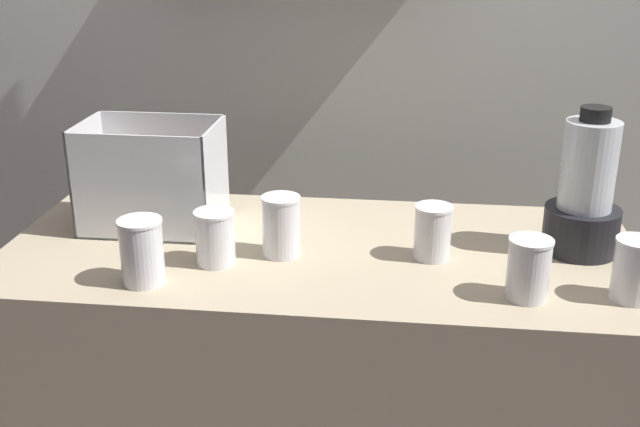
{
  "coord_description": "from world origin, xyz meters",
  "views": [
    {
      "loc": [
        0.19,
        -1.56,
        1.59
      ],
      "look_at": [
        0.0,
        0.0,
        0.98
      ],
      "focal_mm": 43.42,
      "sensor_mm": 36.0,
      "label": 1
    }
  ],
  "objects": [
    {
      "name": "juice_cup_orange_left",
      "position": [
        -0.21,
        -0.11,
        0.95
      ],
      "size": [
        0.09,
        0.09,
        0.12
      ],
      "color": "white",
      "rests_on": "counter"
    },
    {
      "name": "juice_cup_mango_middle",
      "position": [
        -0.08,
        -0.05,
        0.96
      ],
      "size": [
        0.08,
        0.08,
        0.13
      ],
      "color": "white",
      "rests_on": "counter"
    },
    {
      "name": "back_wall_unit",
      "position": [
        -0.01,
        0.77,
        1.26
      ],
      "size": [
        2.6,
        0.24,
        2.5
      ],
      "color": "silver",
      "rests_on": "ground_plane"
    },
    {
      "name": "juice_cup_mango_far_right",
      "position": [
        0.42,
        -0.19,
        0.96
      ],
      "size": [
        0.08,
        0.08,
        0.12
      ],
      "color": "white",
      "rests_on": "counter"
    },
    {
      "name": "juice_cup_beet_far_left",
      "position": [
        -0.33,
        -0.22,
        0.96
      ],
      "size": [
        0.09,
        0.09,
        0.13
      ],
      "color": "white",
      "rests_on": "counter"
    },
    {
      "name": "carrot_display_bin",
      "position": [
        -0.41,
        0.08,
        0.98
      ],
      "size": [
        0.31,
        0.21,
        0.25
      ],
      "color": "white",
      "rests_on": "counter"
    },
    {
      "name": "juice_cup_mango_right",
      "position": [
        0.24,
        -0.03,
        0.95
      ],
      "size": [
        0.08,
        0.08,
        0.12
      ],
      "color": "white",
      "rests_on": "counter"
    },
    {
      "name": "counter",
      "position": [
        0.0,
        0.0,
        0.45
      ],
      "size": [
        1.4,
        0.64,
        0.9
      ],
      "primitive_type": "cube",
      "color": "tan",
      "rests_on": "ground_plane"
    },
    {
      "name": "juice_cup_mango_rightmost",
      "position": [
        0.62,
        -0.18,
        0.96
      ],
      "size": [
        0.08,
        0.08,
        0.12
      ],
      "color": "white",
      "rests_on": "counter"
    },
    {
      "name": "blender_pitcher",
      "position": [
        0.57,
        0.05,
        1.03
      ],
      "size": [
        0.16,
        0.16,
        0.32
      ],
      "color": "black",
      "rests_on": "counter"
    }
  ]
}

